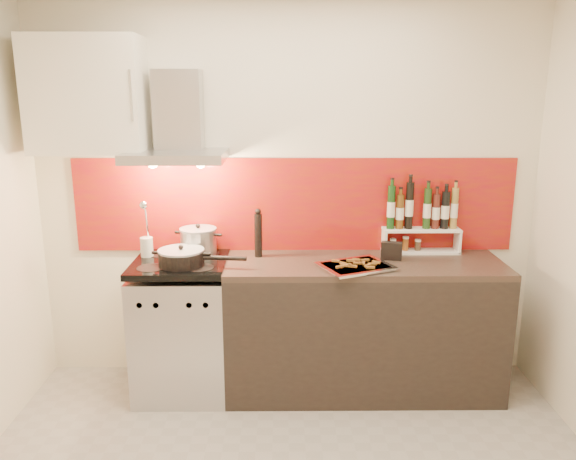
{
  "coord_description": "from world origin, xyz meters",
  "views": [
    {
      "loc": [
        -0.03,
        -2.38,
        1.97
      ],
      "look_at": [
        0.0,
        0.95,
        1.15
      ],
      "focal_mm": 35.0,
      "sensor_mm": 36.0,
      "label": 1
    }
  ],
  "objects_px": {
    "saute_pan": "(182,257)",
    "pepper_mill": "(258,234)",
    "counter": "(362,326)",
    "baking_tray": "(356,266)",
    "stock_pot": "(198,241)",
    "range_stove": "(183,328)"
  },
  "relations": [
    {
      "from": "range_stove",
      "to": "pepper_mill",
      "type": "relative_size",
      "value": 2.78
    },
    {
      "from": "stock_pot",
      "to": "saute_pan",
      "type": "height_order",
      "value": "stock_pot"
    },
    {
      "from": "counter",
      "to": "saute_pan",
      "type": "distance_m",
      "value": 1.27
    },
    {
      "from": "stock_pot",
      "to": "baking_tray",
      "type": "xyz_separation_m",
      "value": [
        1.02,
        -0.29,
        -0.08
      ]
    },
    {
      "from": "range_stove",
      "to": "counter",
      "type": "distance_m",
      "value": 1.2
    },
    {
      "from": "counter",
      "to": "stock_pot",
      "type": "xyz_separation_m",
      "value": [
        -1.1,
        0.15,
        0.55
      ]
    },
    {
      "from": "stock_pot",
      "to": "baking_tray",
      "type": "distance_m",
      "value": 1.06
    },
    {
      "from": "saute_pan",
      "to": "pepper_mill",
      "type": "distance_m",
      "value": 0.53
    },
    {
      "from": "range_stove",
      "to": "stock_pot",
      "type": "bearing_deg",
      "value": 55.75
    },
    {
      "from": "stock_pot",
      "to": "saute_pan",
      "type": "relative_size",
      "value": 0.44
    },
    {
      "from": "saute_pan",
      "to": "baking_tray",
      "type": "xyz_separation_m",
      "value": [
        1.09,
        -0.05,
        -0.05
      ]
    },
    {
      "from": "range_stove",
      "to": "baking_tray",
      "type": "relative_size",
      "value": 1.75
    },
    {
      "from": "saute_pan",
      "to": "baking_tray",
      "type": "distance_m",
      "value": 1.09
    },
    {
      "from": "counter",
      "to": "pepper_mill",
      "type": "height_order",
      "value": "pepper_mill"
    },
    {
      "from": "range_stove",
      "to": "baking_tray",
      "type": "xyz_separation_m",
      "value": [
        1.12,
        -0.14,
        0.47
      ]
    },
    {
      "from": "range_stove",
      "to": "counter",
      "type": "relative_size",
      "value": 0.51
    },
    {
      "from": "counter",
      "to": "baking_tray",
      "type": "xyz_separation_m",
      "value": [
        -0.08,
        -0.14,
        0.47
      ]
    },
    {
      "from": "counter",
      "to": "stock_pot",
      "type": "relative_size",
      "value": 7.31
    },
    {
      "from": "counter",
      "to": "baking_tray",
      "type": "relative_size",
      "value": 3.46
    },
    {
      "from": "pepper_mill",
      "to": "saute_pan",
      "type": "bearing_deg",
      "value": -155.11
    },
    {
      "from": "counter",
      "to": "stock_pot",
      "type": "height_order",
      "value": "stock_pot"
    },
    {
      "from": "saute_pan",
      "to": "pepper_mill",
      "type": "relative_size",
      "value": 1.71
    }
  ]
}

